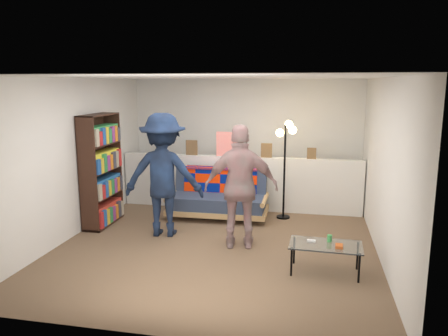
# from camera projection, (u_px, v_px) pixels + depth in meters

# --- Properties ---
(ground) EXTENTS (5.00, 5.00, 0.00)m
(ground) POSITION_uv_depth(u_px,v_px,m) (219.00, 242.00, 6.47)
(ground) COLOR brown
(ground) RESTS_ON ground
(room_shell) EXTENTS (4.60, 5.05, 2.45)m
(room_shell) POSITION_uv_depth(u_px,v_px,m) (225.00, 127.00, 6.60)
(room_shell) COLOR silver
(room_shell) RESTS_ON ground
(half_wall_ledge) EXTENTS (4.45, 0.15, 1.00)m
(half_wall_ledge) POSITION_uv_depth(u_px,v_px,m) (239.00, 183.00, 8.10)
(half_wall_ledge) COLOR silver
(half_wall_ledge) RESTS_ON ground
(ledge_decor) EXTENTS (2.97, 0.02, 0.45)m
(ledge_decor) POSITION_uv_depth(u_px,v_px,m) (227.00, 147.00, 8.00)
(ledge_decor) COLOR brown
(ledge_decor) RESTS_ON half_wall_ledge
(futon_sofa) EXTENTS (1.74, 0.87, 0.74)m
(futon_sofa) POSITION_uv_depth(u_px,v_px,m) (219.00, 198.00, 7.66)
(futon_sofa) COLOR tan
(futon_sofa) RESTS_ON ground
(bookshelf) EXTENTS (0.31, 0.92, 1.83)m
(bookshelf) POSITION_uv_depth(u_px,v_px,m) (101.00, 174.00, 7.18)
(bookshelf) COLOR black
(bookshelf) RESTS_ON ground
(coffee_table) EXTENTS (0.90, 0.52, 0.46)m
(coffee_table) POSITION_uv_depth(u_px,v_px,m) (326.00, 246.00, 5.38)
(coffee_table) COLOR black
(coffee_table) RESTS_ON ground
(floor_lamp) EXTENTS (0.35, 0.31, 1.70)m
(floor_lamp) POSITION_uv_depth(u_px,v_px,m) (286.00, 150.00, 7.45)
(floor_lamp) COLOR black
(floor_lamp) RESTS_ON ground
(person_left) EXTENTS (1.29, 0.83, 1.89)m
(person_left) POSITION_uv_depth(u_px,v_px,m) (163.00, 175.00, 6.66)
(person_left) COLOR black
(person_left) RESTS_ON ground
(person_right) EXTENTS (1.09, 0.59, 1.77)m
(person_right) POSITION_uv_depth(u_px,v_px,m) (241.00, 187.00, 6.14)
(person_right) COLOR #CE8587
(person_right) RESTS_ON ground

